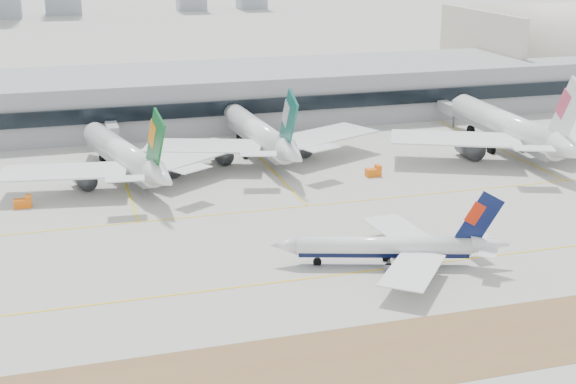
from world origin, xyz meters
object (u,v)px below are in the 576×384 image
object	(u,v)px
widebody_china_air	(510,129)
terminal	(181,97)
taxiing_airliner	(392,248)
widebody_eva	(125,156)
widebody_cathay	(260,135)

from	to	relation	value
widebody_china_air	terminal	bearing A→B (deg)	53.47
taxiing_airliner	widebody_china_air	world-z (taller)	widebody_china_air
taxiing_airliner	widebody_eva	xyz separation A→B (m)	(-38.55, 62.97, 2.35)
taxiing_airliner	widebody_eva	bearing A→B (deg)	-41.20
taxiing_airliner	terminal	xyz separation A→B (m)	(-16.50, 118.66, 4.22)
terminal	widebody_cathay	bearing A→B (deg)	-74.94
widebody_eva	widebody_china_air	xyz separation A→B (m)	(96.56, -4.18, 0.88)
widebody_eva	terminal	bearing A→B (deg)	-34.73
widebody_cathay	terminal	xyz separation A→B (m)	(-12.31, 45.77, 1.69)
widebody_eva	widebody_china_air	distance (m)	96.65
widebody_eva	widebody_china_air	size ratio (longest dim) A/B	0.84
widebody_cathay	widebody_china_air	world-z (taller)	widebody_china_air
widebody_eva	terminal	xyz separation A→B (m)	(22.04, 55.69, 1.87)
taxiing_airliner	terminal	bearing A→B (deg)	-64.76
widebody_china_air	taxiing_airliner	bearing A→B (deg)	137.63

